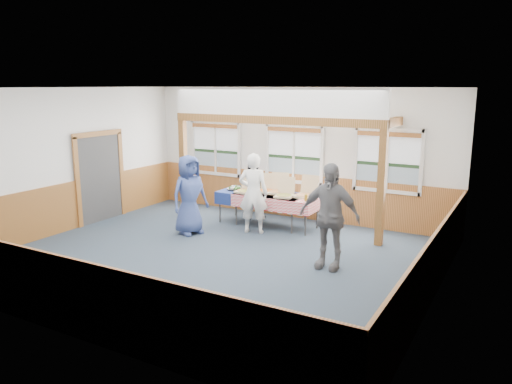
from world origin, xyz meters
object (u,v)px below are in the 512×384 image
at_px(woman_black, 252,190).
at_px(table_left, 262,195).
at_px(table_right, 277,197).
at_px(man_blue, 189,195).
at_px(woman_white, 253,193).
at_px(person_grey, 329,216).

bearing_deg(woman_black, table_left, 124.50).
height_order(table_right, man_blue, man_blue).
relative_size(woman_white, person_grey, 0.93).
relative_size(table_right, person_grey, 1.04).
height_order(man_blue, person_grey, person_grey).
distance_m(man_blue, person_grey, 3.50).
distance_m(table_left, person_grey, 3.13).
relative_size(table_right, man_blue, 1.14).
height_order(table_right, woman_black, woman_black).
bearing_deg(table_right, table_left, 178.77).
distance_m(woman_white, woman_black, 1.23).
distance_m(woman_white, person_grey, 2.59).
bearing_deg(table_left, man_blue, -127.87).
height_order(woman_white, person_grey, person_grey).
xyz_separation_m(table_right, woman_white, (-0.24, -0.66, 0.20)).
bearing_deg(man_blue, woman_black, 3.08).
bearing_deg(person_grey, table_right, 137.18).
xyz_separation_m(table_left, woman_white, (0.16, -0.70, 0.19)).
bearing_deg(table_left, person_grey, -41.38).
height_order(table_left, person_grey, person_grey).
bearing_deg(woman_white, table_left, -95.28).
distance_m(table_left, table_right, 0.40).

